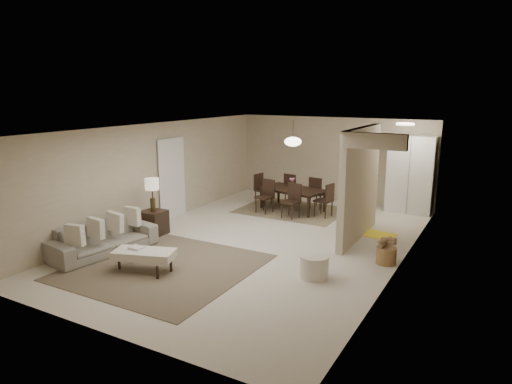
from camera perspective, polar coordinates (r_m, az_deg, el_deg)
The scene contains 22 objects.
floor at distance 10.18m, azimuth 0.62°, elevation -6.16°, with size 9.00×9.00×0.00m, color beige.
ceiling at distance 9.67m, azimuth 0.65°, elevation 8.01°, with size 9.00×9.00×0.00m, color white.
back_wall at distance 13.91m, azimuth 9.56°, elevation 4.06°, with size 6.00×6.00×0.00m, color tan.
left_wall at distance 11.56m, azimuth -12.55°, elevation 2.22°, with size 9.00×9.00×0.00m, color tan.
right_wall at distance 8.85m, azimuth 17.96°, elevation -1.23°, with size 9.00×9.00×0.00m, color tan.
partition at distance 10.31m, azimuth 12.83°, elevation 0.97°, with size 0.15×2.50×2.50m, color tan.
doorway at distance 12.03m, azimuth -10.50°, elevation 1.59°, with size 0.04×0.90×2.04m, color black.
pantry_cabinet at distance 13.01m, azimuth 18.78°, elevation 2.08°, with size 1.20×0.55×2.10m, color white.
flush_light at distance 11.92m, azimuth 18.16°, elevation 8.07°, with size 0.44×0.44×0.05m, color white.
living_rug at distance 8.90m, azimuth -11.40°, elevation -9.19°, with size 3.20×3.20×0.01m, color brown.
sofa at distance 9.86m, azimuth -18.57°, elevation -5.53°, with size 0.85×2.17×0.63m, color gray.
ottoman_bench at distance 8.71m, azimuth -13.79°, elevation -7.60°, with size 1.22×0.84×0.40m.
side_table at distance 10.82m, azimuth -12.65°, elevation -3.76°, with size 0.51×0.51×0.56m, color black.
table_lamp at distance 10.62m, azimuth -12.87°, elevation 0.62°, with size 0.32×0.32×0.76m.
round_pouf at distance 8.29m, azimuth 7.29°, elevation -9.23°, with size 0.53×0.53×0.41m, color beige.
wicker_basket at distance 9.21m, azimuth 15.96°, elevation -7.64°, with size 0.38×0.38×0.33m, color brown.
dining_rug at distance 12.76m, azimuth 4.48°, elevation -2.28°, with size 2.80×2.10×0.01m, color brown.
dining_table at distance 12.69m, azimuth 4.51°, elevation -0.95°, with size 1.76×0.98×0.62m, color black.
dining_chairs at distance 12.65m, azimuth 4.52°, elevation -0.32°, with size 2.47×1.96×0.91m.
vase at distance 12.60m, azimuth 4.54°, elevation 0.79°, with size 0.16×0.16×0.17m, color white.
yellow_mat at distance 11.00m, azimuth 14.48°, elevation -5.09°, with size 0.97×0.59×0.01m, color yellow.
pendant_light at distance 12.41m, azimuth 4.64°, elevation 6.30°, with size 0.46×0.46×0.71m.
Camera 1 is at (4.61, -8.47, 3.27)m, focal length 32.00 mm.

